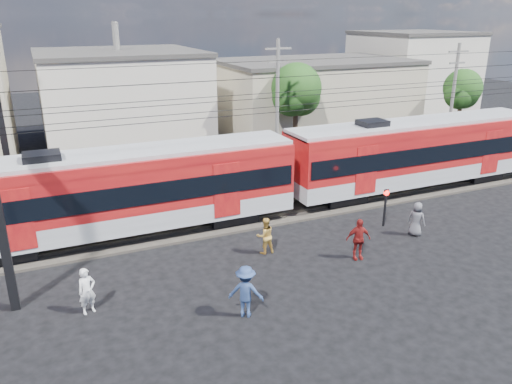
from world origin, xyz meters
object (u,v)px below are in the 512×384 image
pedestrian_a (87,291)px  pedestrian_c (246,292)px  crossing_signal (386,201)px  car_silver (445,144)px  commuter_train (128,189)px

pedestrian_a → pedestrian_c: (4.98, -2.43, 0.10)m
pedestrian_a → pedestrian_c: size_ratio=0.90×
pedestrian_a → crossing_signal: 14.40m
pedestrian_c → crossing_signal: 10.29m
pedestrian_a → pedestrian_c: 5.54m
car_silver → pedestrian_a: bearing=110.6°
pedestrian_c → crossing_signal: (9.28, 4.43, 0.39)m
commuter_train → pedestrian_a: size_ratio=29.57×
commuter_train → car_silver: bearing=13.4°
car_silver → crossing_signal: crossing_signal is taller
car_silver → pedestrian_c: bearing=119.8°
pedestrian_c → crossing_signal: crossing_signal is taller
commuter_train → pedestrian_c: (2.38, -8.23, -1.45)m
car_silver → crossing_signal: 16.26m
commuter_train → pedestrian_a: bearing=-114.1°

